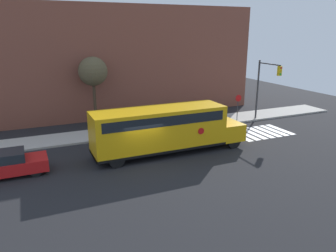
# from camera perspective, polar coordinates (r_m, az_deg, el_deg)

# --- Properties ---
(ground_plane) EXTENTS (60.00, 60.00, 0.00)m
(ground_plane) POSITION_cam_1_polar(r_m,az_deg,el_deg) (21.11, -4.46, -6.19)
(ground_plane) COLOR black
(sidewalk_strip) EXTENTS (44.00, 3.00, 0.15)m
(sidewalk_strip) POSITION_cam_1_polar(r_m,az_deg,el_deg) (26.95, -9.09, -1.16)
(sidewalk_strip) COLOR #B2ADA3
(sidewalk_strip) RESTS_ON ground
(building_backdrop) EXTENTS (32.00, 4.00, 10.41)m
(building_backdrop) POSITION_cam_1_polar(r_m,az_deg,el_deg) (32.21, -12.57, 10.81)
(building_backdrop) COLOR brown
(building_backdrop) RESTS_ON ground
(crosswalk_stripes) EXTENTS (4.70, 3.20, 0.01)m
(crosswalk_stripes) POSITION_cam_1_polar(r_m,az_deg,el_deg) (27.99, 15.75, -1.07)
(crosswalk_stripes) COLOR white
(crosswalk_stripes) RESTS_ON ground
(school_bus) EXTENTS (10.66, 2.57, 3.15)m
(school_bus) POSITION_cam_1_polar(r_m,az_deg,el_deg) (21.89, -0.70, -0.30)
(school_bus) COLOR #EAA80F
(school_bus) RESTS_ON ground
(parked_car) EXTENTS (4.32, 1.78, 1.45)m
(parked_car) POSITION_cam_1_polar(r_m,az_deg,el_deg) (20.97, -26.33, -5.96)
(parked_car) COLOR red
(parked_car) RESTS_ON ground
(stop_sign) EXTENTS (0.61, 0.10, 2.54)m
(stop_sign) POSITION_cam_1_polar(r_m,az_deg,el_deg) (30.24, 12.08, 3.66)
(stop_sign) COLOR #38383A
(stop_sign) RESTS_ON ground
(traffic_light) EXTENTS (0.28, 2.86, 5.53)m
(traffic_light) POSITION_cam_1_polar(r_m,az_deg,el_deg) (30.62, 16.48, 7.31)
(traffic_light) COLOR #38383A
(traffic_light) RESTS_ON ground
(tree_near_sidewalk) EXTENTS (2.47, 2.47, 5.98)m
(tree_near_sidewalk) POSITION_cam_1_polar(r_m,az_deg,el_deg) (28.80, -12.95, 9.18)
(tree_near_sidewalk) COLOR #423323
(tree_near_sidewalk) RESTS_ON ground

